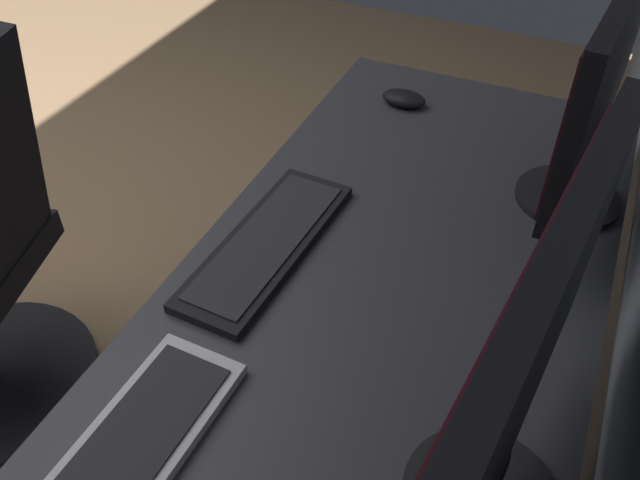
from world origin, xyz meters
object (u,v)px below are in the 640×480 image
at_px(keyboard_main, 267,244).
at_px(mouse_main, 404,98).
at_px(keyboard_spare, 118,467).
at_px(monitor_primary, 520,372).
at_px(monitor_secondary, 601,85).

xyz_separation_m(keyboard_main, mouse_main, (-0.57, 0.06, 0.01)).
distance_m(keyboard_main, keyboard_spare, 0.46).
xyz_separation_m(monitor_primary, keyboard_spare, (0.16, -0.44, -0.26)).
relative_size(monitor_secondary, keyboard_main, 1.31).
xyz_separation_m(monitor_primary, monitor_secondary, (-0.67, 0.00, -0.02)).
bearing_deg(mouse_main, monitor_secondary, 62.72).
xyz_separation_m(monitor_secondary, keyboard_spare, (0.83, -0.44, -0.24)).
xyz_separation_m(keyboard_main, keyboard_spare, (0.46, 0.02, 0.00)).
height_order(monitor_primary, keyboard_spare, monitor_primary).
xyz_separation_m(monitor_secondary, keyboard_main, (0.36, -0.47, -0.24)).
height_order(keyboard_spare, mouse_main, mouse_main).
distance_m(monitor_primary, keyboard_main, 0.61).
relative_size(monitor_secondary, keyboard_spare, 1.31).
distance_m(monitor_secondary, mouse_main, 0.51).
height_order(keyboard_main, keyboard_spare, same).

